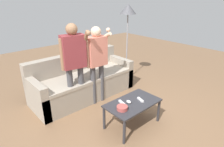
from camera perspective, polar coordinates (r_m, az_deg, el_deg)
ground_plane at (r=3.38m, az=4.68°, el=-15.14°), size 12.00×12.00×0.00m
couch at (r=4.19m, az=-8.66°, el=-2.43°), size 2.18×0.85×0.88m
coffee_table at (r=3.21m, az=6.09°, el=-9.36°), size 0.90×0.52×0.43m
snack_bowl at (r=2.97m, az=3.03°, el=-10.11°), size 0.17×0.17×0.06m
game_remote_nunchuk at (r=3.14m, az=4.95°, el=-8.30°), size 0.06×0.09×0.05m
floor_lamp at (r=4.55m, az=4.71°, el=17.03°), size 0.37×0.37×1.86m
player_center at (r=3.66m, az=-4.52°, el=4.91°), size 0.45×0.30×1.53m
player_left at (r=3.45m, az=-11.17°, el=4.47°), size 0.47×0.43×1.62m
game_remote_wand_near at (r=3.12m, az=2.95°, el=-8.61°), size 0.07×0.16×0.03m
game_remote_wand_far at (r=3.24m, az=8.41°, el=-7.66°), size 0.08×0.16×0.03m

